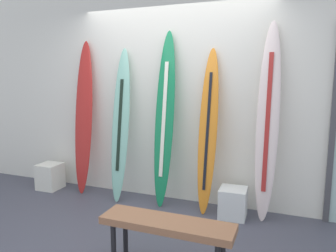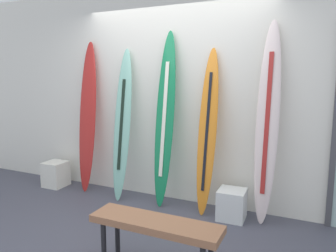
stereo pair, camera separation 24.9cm
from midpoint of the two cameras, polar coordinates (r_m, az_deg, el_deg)
name	(u,v)px [view 2 (the right image)]	position (r m, az deg, el deg)	size (l,w,h in m)	color
ground	(126,240)	(3.45, -5.31, -19.69)	(8.00, 8.00, 0.04)	#454653
wall_back	(177,94)	(4.21, 3.36, 5.76)	(7.20, 0.20, 2.80)	white
surfboard_crimson	(88,118)	(4.61, -12.66, 1.35)	(0.28, 0.33, 2.11)	#B42622
surfboard_seafoam	(122,124)	(4.23, -6.49, 0.26)	(0.26, 0.41, 2.00)	#83C6B3
surfboard_emerald	(165,119)	(3.98, 1.22, 1.18)	(0.27, 0.37, 2.19)	#17804E
surfboard_sunset	(207,132)	(3.80, 8.92, -1.00)	(0.23, 0.37, 1.97)	orange
surfboard_ivory	(267,123)	(3.68, 19.17, 0.42)	(0.26, 0.32, 2.23)	silver
display_block_left	(56,174)	(5.06, -18.07, -8.16)	(0.31, 0.31, 0.37)	white
display_block_center	(232,204)	(3.87, 13.17, -13.48)	(0.31, 0.31, 0.34)	silver
bench	(155,228)	(2.70, 0.49, -17.72)	(1.10, 0.29, 0.48)	#956243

